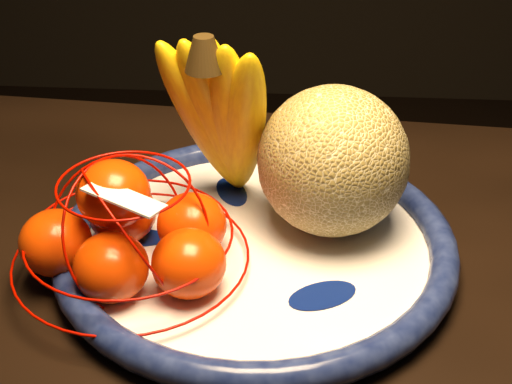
# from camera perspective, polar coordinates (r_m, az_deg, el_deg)

# --- Properties ---
(dining_table) EXTENTS (1.54, 1.00, 0.74)m
(dining_table) POSITION_cam_1_polar(r_m,az_deg,el_deg) (0.71, -5.86, -15.05)
(dining_table) COLOR black
(dining_table) RESTS_ON ground
(fruit_bowl) EXTENTS (0.40, 0.40, 0.03)m
(fruit_bowl) POSITION_cam_1_polar(r_m,az_deg,el_deg) (0.72, -0.06, -4.09)
(fruit_bowl) COLOR white
(fruit_bowl) RESTS_ON dining_table
(cantaloupe) EXTENTS (0.15, 0.15, 0.15)m
(cantaloupe) POSITION_cam_1_polar(r_m,az_deg,el_deg) (0.71, 6.17, 2.47)
(cantaloupe) COLOR olive
(cantaloupe) RESTS_ON fruit_bowl
(banana_bunch) EXTENTS (0.14, 0.14, 0.22)m
(banana_bunch) POSITION_cam_1_polar(r_m,az_deg,el_deg) (0.73, -2.63, 6.35)
(banana_bunch) COLOR yellow
(banana_bunch) RESTS_ON fruit_bowl
(mandarin_bag) EXTENTS (0.28, 0.28, 0.14)m
(mandarin_bag) POSITION_cam_1_polar(r_m,az_deg,el_deg) (0.68, -10.01, -3.33)
(mandarin_bag) COLOR #FF3C01
(mandarin_bag) RESTS_ON fruit_bowl
(price_tag) EXTENTS (0.08, 0.05, 0.01)m
(price_tag) POSITION_cam_1_polar(r_m,az_deg,el_deg) (0.62, -10.53, -0.45)
(price_tag) COLOR white
(price_tag) RESTS_ON mandarin_bag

